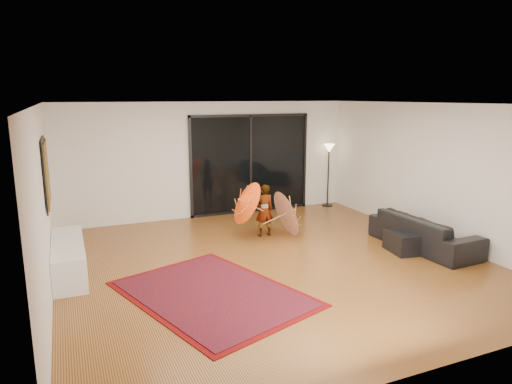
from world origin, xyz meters
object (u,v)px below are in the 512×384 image
sofa (424,232)px  child (264,210)px  media_console (69,258)px  ottoman (407,242)px

sofa → child: child is taller
child → media_console: bearing=8.8°
media_console → child: (3.74, 0.62, 0.27)m
media_console → sofa: size_ratio=0.89×
media_console → child: 3.80m
ottoman → child: size_ratio=0.60×
sofa → ottoman: size_ratio=3.33×
ottoman → sofa: bearing=6.6°
media_console → sofa: bearing=-11.2°
media_console → child: bearing=9.6°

